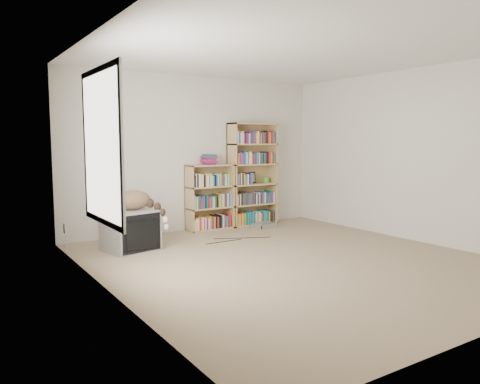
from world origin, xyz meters
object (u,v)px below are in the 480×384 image
crt_tv (130,231)px  cat (138,203)px  bookcase_tall (252,177)px  bookcase_short (209,200)px  dvd_player (264,225)px

crt_tv → cat: size_ratio=1.03×
bookcase_tall → bookcase_short: bearing=-180.0°
bookcase_short → crt_tv: bearing=-155.3°
bookcase_short → dvd_player: bearing=-24.8°
crt_tv → bookcase_short: 1.81m
crt_tv → bookcase_tall: bookcase_tall is taller
bookcase_tall → dvd_player: size_ratio=4.85×
crt_tv → bookcase_tall: (2.49, 0.75, 0.57)m
bookcase_short → dvd_player: (0.84, -0.39, -0.45)m
cat → dvd_player: 2.47m
dvd_player → crt_tv: bearing=178.5°
bookcase_short → dvd_player: size_ratio=2.96×
bookcase_tall → dvd_player: 0.89m
crt_tv → cat: 0.38m
bookcase_short → dvd_player: 1.03m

